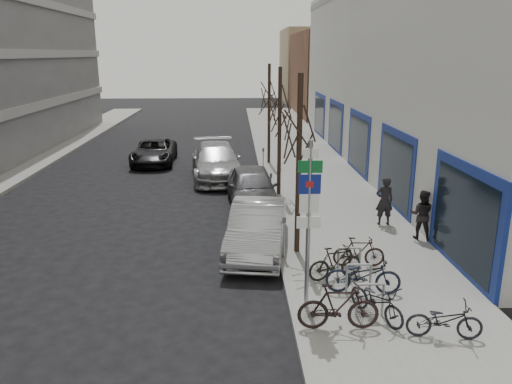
{
  "coord_description": "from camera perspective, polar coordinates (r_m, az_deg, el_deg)",
  "views": [
    {
      "loc": [
        0.75,
        -10.74,
        6.02
      ],
      "look_at": [
        1.35,
        3.68,
        2.0
      ],
      "focal_mm": 35.0,
      "sensor_mm": 36.0,
      "label": 1
    }
  ],
  "objects": [
    {
      "name": "meter_mid",
      "position": [
        19.96,
        1.71,
        0.74
      ],
      "size": [
        0.1,
        0.08,
        1.27
      ],
      "color": "gray",
      "rests_on": "sidewalk_east"
    },
    {
      "name": "tan_building_far",
      "position": [
        66.98,
        8.86,
        14.09
      ],
      "size": [
        13.0,
        12.0,
        9.0
      ],
      "primitive_type": "cube",
      "color": "#937A5B",
      "rests_on": "ground"
    },
    {
      "name": "lane_car",
      "position": [
        28.79,
        -11.57,
        4.56
      ],
      "size": [
        2.38,
        4.94,
        1.36
      ],
      "primitive_type": "imported",
      "rotation": [
        0.0,
        0.0,
        0.03
      ],
      "color": "black",
      "rests_on": "ground"
    },
    {
      "name": "bike_near_left",
      "position": [
        11.91,
        13.66,
        -11.69
      ],
      "size": [
        1.25,
        1.68,
        1.01
      ],
      "primitive_type": "imported",
      "rotation": [
        0.0,
        0.0,
        0.52
      ],
      "color": "black",
      "rests_on": "sidewalk_east"
    },
    {
      "name": "sidewalk_east",
      "position": [
        21.9,
        7.56,
        -0.32
      ],
      "size": [
        5.0,
        70.0,
        0.15
      ],
      "primitive_type": "cube",
      "color": "slate",
      "rests_on": "ground"
    },
    {
      "name": "tree_near",
      "position": [
        14.49,
        5.02,
        7.91
      ],
      "size": [
        1.8,
        1.8,
        5.5
      ],
      "color": "black",
      "rests_on": "ground"
    },
    {
      "name": "bike_rack",
      "position": [
        12.91,
        11.66,
        -9.31
      ],
      "size": [
        0.66,
        2.26,
        0.83
      ],
      "color": "gray",
      "rests_on": "sidewalk_east"
    },
    {
      "name": "ground",
      "position": [
        12.34,
        -5.74,
        -13.73
      ],
      "size": [
        120.0,
        120.0,
        0.0
      ],
      "primitive_type": "plane",
      "color": "black",
      "rests_on": "ground"
    },
    {
      "name": "bike_near_right",
      "position": [
        11.3,
        9.41,
        -12.75
      ],
      "size": [
        1.83,
        0.6,
        1.1
      ],
      "primitive_type": "imported",
      "rotation": [
        0.0,
        0.0,
        1.54
      ],
      "color": "black",
      "rests_on": "sidewalk_east"
    },
    {
      "name": "pedestrian_far",
      "position": [
        17.07,
        18.44,
        -2.44
      ],
      "size": [
        0.74,
        0.66,
        1.66
      ],
      "primitive_type": "imported",
      "rotation": [
        0.0,
        0.0,
        2.63
      ],
      "color": "black",
      "rests_on": "sidewalk_east"
    },
    {
      "name": "bike_far_curb",
      "position": [
        11.58,
        20.77,
        -13.24
      ],
      "size": [
        1.65,
        0.72,
        0.97
      ],
      "primitive_type": "imported",
      "rotation": [
        0.0,
        0.0,
        1.41
      ],
      "color": "black",
      "rests_on": "sidewalk_east"
    },
    {
      "name": "parked_car_back",
      "position": [
        24.83,
        -4.54,
        3.5
      ],
      "size": [
        2.98,
        6.08,
        1.7
      ],
      "primitive_type": "imported",
      "rotation": [
        0.0,
        0.0,
        0.1
      ],
      "color": "gray",
      "rests_on": "ground"
    },
    {
      "name": "parked_car_front",
      "position": [
        15.56,
        0.15,
        -4.16
      ],
      "size": [
        2.24,
        4.85,
        1.54
      ],
      "primitive_type": "imported",
      "rotation": [
        0.0,
        0.0,
        -0.13
      ],
      "color": "#A1A1A6",
      "rests_on": "ground"
    },
    {
      "name": "tree_far",
      "position": [
        27.37,
        1.52,
        11.55
      ],
      "size": [
        1.8,
        1.8,
        5.5
      ],
      "color": "black",
      "rests_on": "ground"
    },
    {
      "name": "bike_mid_inner",
      "position": [
        13.62,
        9.07,
        -7.97
      ],
      "size": [
        1.63,
        0.87,
        0.95
      ],
      "primitive_type": "imported",
      "rotation": [
        0.0,
        0.0,
        1.84
      ],
      "color": "black",
      "rests_on": "sidewalk_east"
    },
    {
      "name": "highway_sign_pole",
      "position": [
        11.43,
        6.04,
        -2.69
      ],
      "size": [
        0.55,
        0.1,
        4.2
      ],
      "color": "gray",
      "rests_on": "ground"
    },
    {
      "name": "meter_back",
      "position": [
        25.3,
        0.83,
        3.93
      ],
      "size": [
        0.1,
        0.08,
        1.27
      ],
      "color": "gray",
      "rests_on": "sidewalk_east"
    },
    {
      "name": "tree_mid",
      "position": [
        20.91,
        2.74,
        10.29
      ],
      "size": [
        1.8,
        1.8,
        5.5
      ],
      "color": "black",
      "rests_on": "ground"
    },
    {
      "name": "meter_front",
      "position": [
        14.73,
        3.23,
        -4.74
      ],
      "size": [
        0.1,
        0.08,
        1.27
      ],
      "color": "gray",
      "rests_on": "sidewalk_east"
    },
    {
      "name": "bike_far_inner",
      "position": [
        14.53,
        11.68,
        -6.68
      ],
      "size": [
        1.5,
        0.52,
        0.9
      ],
      "primitive_type": "imported",
      "rotation": [
        0.0,
        0.0,
        1.52
      ],
      "color": "black",
      "rests_on": "sidewalk_east"
    },
    {
      "name": "parked_car_mid",
      "position": [
        20.1,
        -0.45,
        0.55
      ],
      "size": [
        2.19,
        4.86,
        1.62
      ],
      "primitive_type": "imported",
      "rotation": [
        0.0,
        0.0,
        0.06
      ],
      "color": "#48484C",
      "rests_on": "ground"
    },
    {
      "name": "pedestrian_near",
      "position": [
        18.09,
        14.46,
        -0.99
      ],
      "size": [
        0.64,
        0.43,
        1.73
      ],
      "primitive_type": "imported",
      "rotation": [
        0.0,
        0.0,
        3.17
      ],
      "color": "black",
      "rests_on": "sidewalk_east"
    },
    {
      "name": "brick_building_far",
      "position": [
        52.24,
        11.48,
        13.05
      ],
      "size": [
        12.0,
        14.0,
        8.0
      ],
      "primitive_type": "cube",
      "color": "brown",
      "rests_on": "ground"
    },
    {
      "name": "bike_mid_curb",
      "position": [
        12.96,
        12.17,
        -8.93
      ],
      "size": [
        1.94,
        0.81,
        1.15
      ],
      "primitive_type": "imported",
      "rotation": [
        0.0,
        0.0,
        1.44
      ],
      "color": "black",
      "rests_on": "sidewalk_east"
    }
  ]
}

